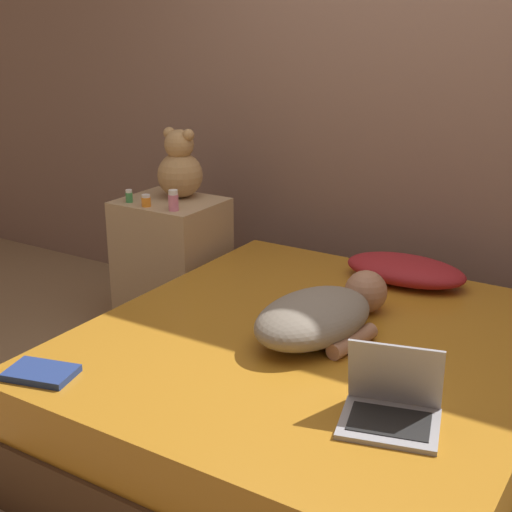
{
  "coord_description": "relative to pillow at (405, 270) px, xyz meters",
  "views": [
    {
      "loc": [
        1.09,
        -2.17,
        1.62
      ],
      "look_at": [
        -0.4,
        0.23,
        0.65
      ],
      "focal_mm": 50.0,
      "sensor_mm": 36.0,
      "label": 1
    }
  ],
  "objects": [
    {
      "name": "bed",
      "position": [
        -0.08,
        -0.72,
        -0.29
      ],
      "size": [
        1.68,
        1.82,
        0.47
      ],
      "color": "#4C331E",
      "rests_on": "ground_plane"
    },
    {
      "name": "bottle_pink",
      "position": [
        -1.09,
        -0.27,
        0.23
      ],
      "size": [
        0.05,
        0.05,
        0.1
      ],
      "color": "pink",
      "rests_on": "nightstand"
    },
    {
      "name": "nightstand",
      "position": [
        -1.23,
        -0.13,
        -0.17
      ],
      "size": [
        0.5,
        0.43,
        0.71
      ],
      "color": "tan",
      "rests_on": "ground_plane"
    },
    {
      "name": "laptop",
      "position": [
        0.38,
        -1.11,
        -0.0
      ],
      "size": [
        0.34,
        0.3,
        0.24
      ],
      "rotation": [
        0.0,
        0.0,
        0.26
      ],
      "color": "#9E9EA3",
      "rests_on": "bed"
    },
    {
      "name": "pillow",
      "position": [
        0.0,
        0.0,
        0.0
      ],
      "size": [
        0.55,
        0.3,
        0.11
      ],
      "color": "maroon",
      "rests_on": "bed"
    },
    {
      "name": "teddy_bear",
      "position": [
        -1.22,
        -0.04,
        0.34
      ],
      "size": [
        0.23,
        0.23,
        0.36
      ],
      "color": "tan",
      "rests_on": "nightstand"
    },
    {
      "name": "bottle_green",
      "position": [
        -1.38,
        -0.26,
        0.21
      ],
      "size": [
        0.04,
        0.04,
        0.07
      ],
      "color": "#3D8E4C",
      "rests_on": "nightstand"
    },
    {
      "name": "wall_back",
      "position": [
        -0.08,
        0.47,
        0.77
      ],
      "size": [
        8.0,
        0.06,
        2.6
      ],
      "color": "#846656",
      "rests_on": "ground_plane"
    },
    {
      "name": "person_lying",
      "position": [
        -0.06,
        -0.69,
        0.03
      ],
      "size": [
        0.42,
        0.72,
        0.17
      ],
      "rotation": [
        0.0,
        0.0,
        -0.16
      ],
      "color": "gray",
      "rests_on": "bed"
    },
    {
      "name": "ground_plane",
      "position": [
        -0.08,
        -0.72,
        -0.53
      ],
      "size": [
        12.0,
        12.0,
        0.0
      ],
      "primitive_type": "plane",
      "color": "#937551"
    },
    {
      "name": "bottle_orange",
      "position": [
        -1.25,
        -0.28,
        0.21
      ],
      "size": [
        0.05,
        0.05,
        0.06
      ],
      "color": "orange",
      "rests_on": "nightstand"
    },
    {
      "name": "book",
      "position": [
        -0.71,
        -1.47,
        -0.05
      ],
      "size": [
        0.25,
        0.2,
        0.02
      ],
      "rotation": [
        0.0,
        0.0,
        0.26
      ],
      "color": "navy",
      "rests_on": "bed"
    }
  ]
}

